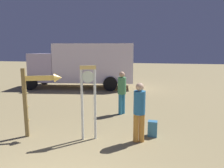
{
  "coord_description": "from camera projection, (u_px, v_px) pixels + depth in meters",
  "views": [
    {
      "loc": [
        1.77,
        -2.12,
        2.49
      ],
      "look_at": [
        -0.05,
        5.44,
        1.2
      ],
      "focal_mm": 31.8,
      "sensor_mm": 36.0,
      "label": 1
    }
  ],
  "objects": [
    {
      "name": "person_distant",
      "position": [
        122.0,
        91.0,
        7.82
      ],
      "size": [
        0.33,
        0.33,
        1.71
      ],
      "color": "teal",
      "rests_on": "ground_plane"
    },
    {
      "name": "box_truck_near",
      "position": [
        85.0,
        64.0,
        13.58
      ],
      "size": [
        7.39,
        3.56,
        2.97
      ],
      "color": "white",
      "rests_on": "ground_plane"
    },
    {
      "name": "backpack",
      "position": [
        152.0,
        129.0,
        5.85
      ],
      "size": [
        0.27,
        0.24,
        0.47
      ],
      "color": "teal",
      "rests_on": "ground_plane"
    },
    {
      "name": "arrow_sign",
      "position": [
        39.0,
        90.0,
        5.73
      ],
      "size": [
        1.09,
        0.61,
        2.02
      ],
      "color": "olive",
      "rests_on": "ground_plane"
    },
    {
      "name": "person_near_clock",
      "position": [
        139.0,
        109.0,
        5.38
      ],
      "size": [
        0.32,
        0.32,
        1.66
      ],
      "color": "#C68534",
      "rests_on": "ground_plane"
    },
    {
      "name": "standing_clock",
      "position": [
        88.0,
        96.0,
        5.5
      ],
      "size": [
        0.44,
        0.25,
        2.1
      ],
      "color": "silver",
      "rests_on": "ground_plane"
    }
  ]
}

